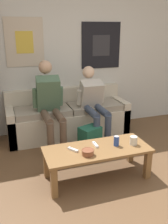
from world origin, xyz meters
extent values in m
plane|color=brown|center=(0.00, 0.00, 0.00)|extent=(18.00, 18.00, 0.00)
cube|color=silver|center=(0.00, 2.36, 1.27)|extent=(10.00, 0.05, 2.55)
cube|color=beige|center=(-0.77, 2.33, 1.53)|extent=(0.60, 0.01, 0.75)
cube|color=gold|center=(-0.77, 2.32, 1.53)|extent=(0.27, 0.01, 0.34)
cube|color=black|center=(0.54, 2.33, 1.46)|extent=(0.72, 0.01, 0.78)
cube|color=#2D2D33|center=(0.54, 2.32, 1.46)|extent=(0.32, 0.01, 0.35)
cube|color=beige|center=(-0.17, 2.27, 0.39)|extent=(2.01, 0.13, 0.77)
cube|color=beige|center=(-0.17, 1.95, 0.22)|extent=(2.01, 0.53, 0.43)
cube|color=beige|center=(-1.11, 1.95, 0.28)|extent=(0.12, 0.53, 0.55)
cube|color=beige|center=(0.78, 1.95, 0.28)|extent=(0.12, 0.53, 0.55)
cube|color=gray|center=(-0.61, 1.95, 0.48)|extent=(0.86, 0.49, 0.10)
cube|color=gray|center=(0.27, 1.95, 0.48)|extent=(0.86, 0.49, 0.10)
cube|color=olive|center=(-0.19, 0.65, 0.38)|extent=(1.27, 0.53, 0.03)
cube|color=olive|center=(-0.77, 0.87, 0.18)|extent=(0.07, 0.07, 0.36)
cube|color=olive|center=(0.39, 0.87, 0.18)|extent=(0.07, 0.07, 0.36)
cube|color=olive|center=(-0.77, 0.44, 0.18)|extent=(0.07, 0.07, 0.36)
cube|color=olive|center=(0.39, 0.44, 0.18)|extent=(0.07, 0.07, 0.36)
cylinder|color=brown|center=(-0.62, 1.52, 0.53)|extent=(0.11, 0.45, 0.11)
cylinder|color=brown|center=(-0.62, 1.29, 0.28)|extent=(0.10, 0.10, 0.51)
cube|color=#232328|center=(-0.62, 1.22, 0.03)|extent=(0.11, 0.25, 0.05)
cylinder|color=brown|center=(-0.44, 1.52, 0.53)|extent=(0.11, 0.45, 0.11)
cylinder|color=brown|center=(-0.44, 1.29, 0.28)|extent=(0.10, 0.10, 0.51)
cube|color=#232328|center=(-0.44, 1.22, 0.03)|extent=(0.11, 0.25, 0.05)
cube|color=#4C6B51|center=(-0.53, 1.82, 0.79)|extent=(0.37, 0.40, 0.58)
sphere|color=tan|center=(-0.53, 1.94, 1.19)|extent=(0.20, 0.20, 0.20)
cylinder|color=#4C6B51|center=(-0.73, 1.83, 0.75)|extent=(0.08, 0.12, 0.31)
cylinder|color=#4C6B51|center=(-0.34, 1.83, 0.75)|extent=(0.08, 0.12, 0.31)
cylinder|color=#384256|center=(0.07, 1.53, 0.53)|extent=(0.11, 0.42, 0.11)
cylinder|color=#384256|center=(0.07, 1.32, 0.28)|extent=(0.10, 0.10, 0.51)
cube|color=#232328|center=(0.07, 1.25, 0.03)|extent=(0.11, 0.25, 0.05)
cylinder|color=#384256|center=(0.25, 1.53, 0.53)|extent=(0.11, 0.42, 0.11)
cylinder|color=#384256|center=(0.25, 1.32, 0.28)|extent=(0.10, 0.10, 0.51)
cube|color=#232328|center=(0.25, 1.25, 0.03)|extent=(0.11, 0.25, 0.05)
cube|color=beige|center=(0.16, 1.81, 0.74)|extent=(0.35, 0.36, 0.49)
sphere|color=beige|center=(0.16, 1.93, 1.07)|extent=(0.20, 0.20, 0.20)
cylinder|color=beige|center=(-0.03, 1.82, 0.70)|extent=(0.08, 0.12, 0.25)
cylinder|color=beige|center=(0.35, 1.82, 0.70)|extent=(0.08, 0.12, 0.25)
cube|color=#1E5642|center=(-0.04, 1.30, 0.20)|extent=(0.35, 0.31, 0.39)
cube|color=#1E5642|center=(0.00, 1.21, 0.11)|extent=(0.22, 0.15, 0.18)
cylinder|color=brown|center=(-0.35, 0.54, 0.42)|extent=(0.13, 0.13, 0.06)
torus|color=brown|center=(-0.35, 0.54, 0.45)|extent=(0.14, 0.14, 0.02)
cylinder|color=silver|center=(0.27, 0.61, 0.45)|extent=(0.09, 0.09, 0.11)
cylinder|color=black|center=(0.27, 0.61, 0.50)|extent=(0.00, 0.00, 0.01)
cylinder|color=#28479E|center=(0.06, 0.65, 0.45)|extent=(0.07, 0.07, 0.12)
cylinder|color=silver|center=(0.06, 0.65, 0.52)|extent=(0.06, 0.06, 0.00)
cube|color=white|center=(-0.18, 0.73, 0.40)|extent=(0.04, 0.14, 0.02)
cylinder|color=#333842|center=(-0.18, 0.76, 0.42)|extent=(0.01, 0.01, 0.00)
cube|color=white|center=(-0.48, 0.69, 0.40)|extent=(0.11, 0.14, 0.02)
cylinder|color=#333842|center=(-0.49, 0.72, 0.42)|extent=(0.01, 0.01, 0.00)
camera|label=1|loc=(-1.20, -1.82, 1.76)|focal=40.00mm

